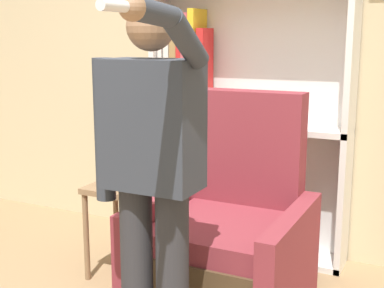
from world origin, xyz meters
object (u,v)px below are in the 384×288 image
object	(u,v)px
bookcase	(222,130)
armchair	(228,243)
person_standing	(151,170)
side_table	(122,204)
table_lamp	(120,132)

from	to	relation	value
bookcase	armchair	size ratio (longest dim) A/B	1.51
bookcase	person_standing	bearing A→B (deg)	-78.31
person_standing	side_table	bearing A→B (deg)	131.15
bookcase	table_lamp	size ratio (longest dim) A/B	4.15
bookcase	side_table	size ratio (longest dim) A/B	3.03
armchair	person_standing	xyz separation A→B (m)	(-0.07, -0.73, 0.59)
armchair	person_standing	bearing A→B (deg)	-95.33
armchair	table_lamp	world-z (taller)	armchair
person_standing	table_lamp	xyz separation A→B (m)	(-0.69, 0.79, -0.01)
side_table	table_lamp	size ratio (longest dim) A/B	1.37
armchair	person_standing	size ratio (longest dim) A/B	0.73
bookcase	person_standing	size ratio (longest dim) A/B	1.10
person_standing	table_lamp	bearing A→B (deg)	131.15
person_standing	side_table	world-z (taller)	person_standing
bookcase	side_table	world-z (taller)	bookcase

